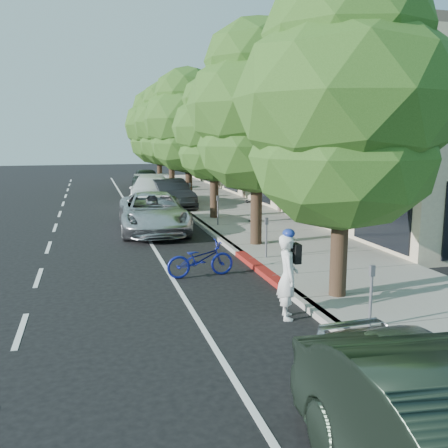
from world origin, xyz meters
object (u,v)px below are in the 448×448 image
object	(u,v)px
cyclist	(288,277)
silver_suv	(153,212)
dark_suv_far	(146,180)
street_tree_0	(345,103)
street_tree_1	(257,109)
dark_sedan	(169,194)
near_car_a	(433,396)
bicycle	(200,259)
street_tree_2	(214,130)
street_tree_5	(159,127)
pedestrian	(254,203)
street_tree_4	(171,124)
white_pickup	(152,192)
street_tree_3	(188,121)

from	to	relation	value
cyclist	silver_suv	distance (m)	10.85
dark_suv_far	street_tree_0	bearing A→B (deg)	-84.32
street_tree_1	dark_sedan	world-z (taller)	street_tree_1
street_tree_0	near_car_a	world-z (taller)	street_tree_0
cyclist	silver_suv	bearing A→B (deg)	21.86
silver_suv	near_car_a	bearing A→B (deg)	-81.83
bicycle	near_car_a	xyz separation A→B (m)	(1.11, -8.39, 0.18)
street_tree_2	street_tree_5	bearing A→B (deg)	90.00
dark_sedan	pedestrian	world-z (taller)	pedestrian
street_tree_2	bicycle	size ratio (longest dim) A/B	3.51
street_tree_0	near_car_a	size ratio (longest dim) A/B	1.90
silver_suv	street_tree_4	bearing A→B (deg)	80.11
street_tree_5	white_pickup	world-z (taller)	street_tree_5
street_tree_1	pedestrian	bearing A→B (deg)	72.40
street_tree_0	street_tree_3	world-z (taller)	street_tree_3
street_tree_2	dark_sedan	xyz separation A→B (m)	(-1.40, 4.38, -3.39)
street_tree_3	street_tree_5	distance (m)	12.00
street_tree_3	dark_sedan	xyz separation A→B (m)	(-1.40, -1.62, -3.92)
bicycle	dark_sedan	bearing A→B (deg)	-9.72
white_pickup	dark_sedan	bearing A→B (deg)	-29.53
street_tree_4	street_tree_3	bearing A→B (deg)	-90.00
street_tree_1	street_tree_3	world-z (taller)	street_tree_1
cyclist	white_pickup	bearing A→B (deg)	16.05
street_tree_4	pedestrian	size ratio (longest dim) A/B	4.60
bicycle	silver_suv	size ratio (longest dim) A/B	0.33
white_pickup	pedestrian	size ratio (longest dim) A/B	3.53
silver_suv	pedestrian	size ratio (longest dim) A/B	3.43
bicycle	dark_suv_far	distance (m)	22.60
street_tree_2	dark_sedan	size ratio (longest dim) A/B	1.38
cyclist	dark_suv_far	world-z (taller)	cyclist
near_car_a	street_tree_1	bearing A→B (deg)	79.08
street_tree_3	silver_suv	size ratio (longest dim) A/B	1.34
street_tree_3	white_pickup	distance (m)	4.58
cyclist	street_tree_5	bearing A→B (deg)	10.93
cyclist	bicycle	size ratio (longest dim) A/B	0.97
pedestrian	street_tree_2	bearing A→B (deg)	-55.88
cyclist	silver_suv	world-z (taller)	cyclist
dark_suv_far	near_car_a	distance (m)	30.96
pedestrian	bicycle	bearing A→B (deg)	53.22
street_tree_3	white_pickup	world-z (taller)	street_tree_3
white_pickup	near_car_a	xyz separation A→B (m)	(0.67, -22.47, -0.18)
street_tree_4	near_car_a	xyz separation A→B (m)	(-1.59, -29.47, -4.02)
street_tree_4	near_car_a	distance (m)	29.78
street_tree_2	bicycle	world-z (taller)	street_tree_2
street_tree_3	near_car_a	xyz separation A→B (m)	(-1.59, -23.47, -4.03)
cyclist	street_tree_0	bearing A→B (deg)	-51.13
street_tree_4	dark_suv_far	xyz separation A→B (m)	(-1.59, 1.49, -3.90)
silver_suv	pedestrian	distance (m)	4.54
street_tree_1	silver_suv	xyz separation A→B (m)	(-3.10, 4.00, -4.01)
street_tree_3	silver_suv	xyz separation A→B (m)	(-3.10, -8.00, -3.92)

